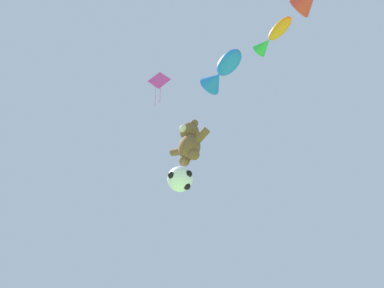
% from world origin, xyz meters
% --- Properties ---
extents(teddy_bear_kite, '(2.20, 0.97, 2.23)m').
position_xyz_m(teddy_bear_kite, '(-0.10, 3.86, 12.76)').
color(teddy_bear_kite, brown).
extents(soccer_ball_kite, '(1.12, 1.12, 1.03)m').
position_xyz_m(soccer_ball_kite, '(-0.44, 3.72, 10.88)').
color(soccer_ball_kite, white).
extents(fish_kite_cobalt, '(2.36, 1.42, 1.02)m').
position_xyz_m(fish_kite_cobalt, '(2.19, 3.52, 15.30)').
color(fish_kite_cobalt, blue).
extents(fish_kite_tangerine, '(1.87, 0.90, 0.61)m').
position_xyz_m(fish_kite_tangerine, '(4.87, 3.37, 14.82)').
color(fish_kite_tangerine, orange).
extents(diamond_kite, '(1.02, 0.79, 2.57)m').
position_xyz_m(diamond_kite, '(-1.69, 3.16, 17.76)').
color(diamond_kite, '#E53F9E').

